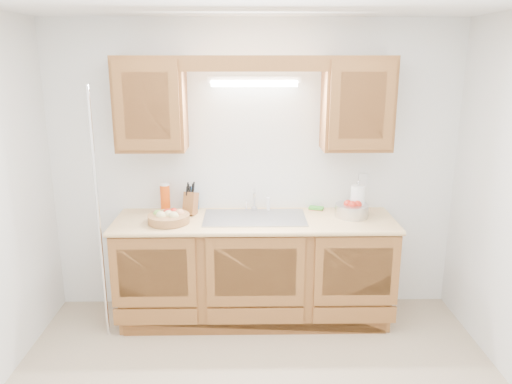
{
  "coord_description": "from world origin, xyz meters",
  "views": [
    {
      "loc": [
        -0.05,
        -2.72,
        2.18
      ],
      "look_at": [
        0.0,
        0.85,
        1.22
      ],
      "focal_mm": 35.0,
      "sensor_mm": 36.0,
      "label": 1
    }
  ],
  "objects_px": {
    "paper_towel": "(358,201)",
    "knife_block": "(191,203)",
    "apple_bowl": "(352,209)",
    "fruit_basket": "(169,217)"
  },
  "relations": [
    {
      "from": "knife_block",
      "to": "apple_bowl",
      "type": "height_order",
      "value": "knife_block"
    },
    {
      "from": "knife_block",
      "to": "apple_bowl",
      "type": "relative_size",
      "value": 0.88
    },
    {
      "from": "paper_towel",
      "to": "knife_block",
      "type": "bearing_deg",
      "value": 177.86
    },
    {
      "from": "fruit_basket",
      "to": "paper_towel",
      "type": "xyz_separation_m",
      "value": [
        1.55,
        0.18,
        0.08
      ]
    },
    {
      "from": "fruit_basket",
      "to": "knife_block",
      "type": "xyz_separation_m",
      "value": [
        0.15,
        0.23,
        0.05
      ]
    },
    {
      "from": "knife_block",
      "to": "paper_towel",
      "type": "height_order",
      "value": "paper_towel"
    },
    {
      "from": "fruit_basket",
      "to": "apple_bowl",
      "type": "height_order",
      "value": "apple_bowl"
    },
    {
      "from": "fruit_basket",
      "to": "paper_towel",
      "type": "relative_size",
      "value": 1.4
    },
    {
      "from": "knife_block",
      "to": "paper_towel",
      "type": "distance_m",
      "value": 1.4
    },
    {
      "from": "paper_towel",
      "to": "fruit_basket",
      "type": "bearing_deg",
      "value": -173.42
    }
  ]
}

